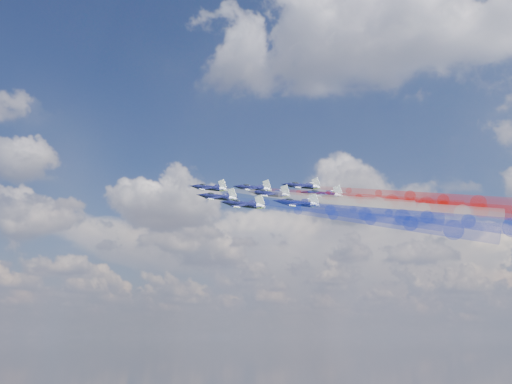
% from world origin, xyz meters
% --- Properties ---
extents(jet_lead, '(14.91, 12.20, 9.31)m').
position_xyz_m(jet_lead, '(-9.97, 9.25, 169.89)').
color(jet_lead, black).
extents(trail_lead, '(51.71, 10.88, 15.92)m').
position_xyz_m(trail_lead, '(20.78, 6.01, 163.49)').
color(trail_lead, white).
extents(jet_inner_left, '(14.91, 12.20, 9.31)m').
position_xyz_m(jet_inner_left, '(-3.19, 0.75, 164.81)').
color(jet_inner_left, black).
extents(trail_inner_left, '(51.71, 10.88, 15.92)m').
position_xyz_m(trail_inner_left, '(27.56, -2.49, 158.41)').
color(trail_inner_left, '#192ED5').
extents(jet_inner_right, '(14.91, 12.20, 9.31)m').
position_xyz_m(jet_inner_right, '(0.61, 16.01, 170.42)').
color(jet_inner_right, black).
extents(trail_inner_right, '(51.71, 10.88, 15.92)m').
position_xyz_m(trail_inner_right, '(31.35, 12.76, 164.02)').
color(trail_inner_right, red).
extents(jet_outer_left, '(14.91, 12.20, 9.31)m').
position_xyz_m(jet_outer_left, '(7.79, -7.87, 160.13)').
color(jet_outer_left, black).
extents(trail_outer_left, '(51.71, 10.88, 15.92)m').
position_xyz_m(trail_outer_left, '(38.53, -11.11, 153.73)').
color(trail_outer_left, '#192ED5').
extents(jet_center_third, '(14.91, 12.20, 9.31)m').
position_xyz_m(jet_center_third, '(9.08, 7.03, 165.98)').
color(jet_center_third, black).
extents(trail_center_third, '(51.71, 10.88, 15.92)m').
position_xyz_m(trail_center_third, '(39.82, 3.78, 159.57)').
color(trail_center_third, white).
extents(jet_outer_right, '(14.91, 12.20, 9.31)m').
position_xyz_m(jet_outer_right, '(12.52, 24.47, 171.94)').
color(jet_outer_right, black).
extents(trail_outer_right, '(51.71, 10.88, 15.92)m').
position_xyz_m(trail_outer_right, '(43.27, 21.23, 165.54)').
color(trail_outer_right, red).
extents(jet_rear_left, '(14.91, 12.20, 9.31)m').
position_xyz_m(jet_rear_left, '(18.79, -0.16, 161.16)').
color(jet_rear_left, black).
extents(trail_rear_left, '(51.71, 10.88, 15.92)m').
position_xyz_m(trail_rear_left, '(49.53, -3.40, 154.76)').
color(trail_rear_left, '#192ED5').
extents(jet_rear_right, '(14.91, 12.20, 9.31)m').
position_xyz_m(jet_rear_right, '(21.42, 13.66, 166.26)').
color(jet_rear_right, black).
extents(trail_rear_right, '(51.71, 10.88, 15.92)m').
position_xyz_m(trail_rear_right, '(52.16, 10.42, 159.85)').
color(trail_rear_right, red).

